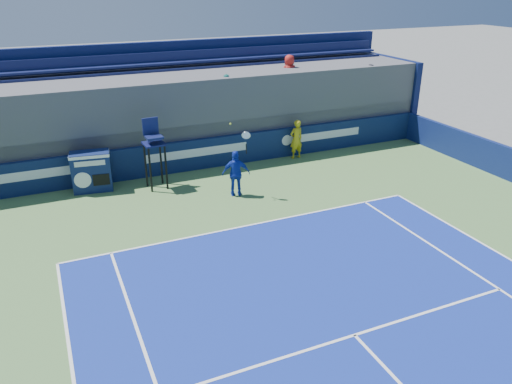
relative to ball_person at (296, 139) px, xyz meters
name	(u,v)px	position (x,y,z in m)	size (l,w,h in m)	color
ball_person	(296,139)	(0.00, 0.00, 0.00)	(0.58, 0.38, 1.60)	gold
back_hoarding	(197,155)	(-4.08, 0.39, -0.21)	(20.40, 0.21, 1.20)	#0B1A42
match_clock	(91,170)	(-8.05, -0.13, -0.07)	(1.41, 0.89, 1.40)	#0F1C4C
umpire_chair	(154,146)	(-5.96, -0.77, 0.72)	(0.74, 0.74, 2.48)	black
tennis_player	(236,173)	(-3.65, -2.58, 0.00)	(1.01, 0.71, 2.57)	#152FB0
stadium_seating	(181,111)	(-4.06, 2.44, 1.02)	(21.00, 4.05, 4.40)	#4D4D52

